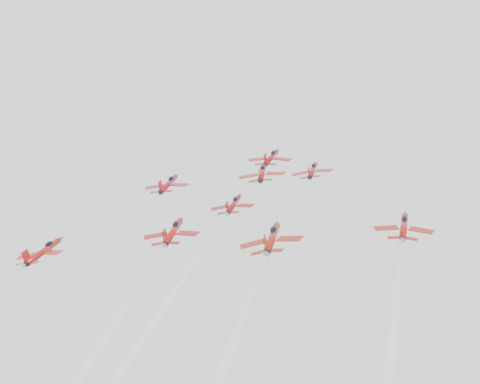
# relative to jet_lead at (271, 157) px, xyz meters

# --- Properties ---
(jet_lead) EXTENTS (10.05, 12.91, 8.04)m
(jet_lead) POSITION_rel_jet_lead_xyz_m (0.00, 0.00, 0.00)
(jet_lead) COLOR maroon
(jet_row2_left) EXTENTS (9.77, 12.55, 7.81)m
(jet_row2_left) POSITION_rel_jet_lead_xyz_m (-19.40, -13.84, -7.91)
(jet_row2_left) COLOR #AA101B
(jet_row2_center) EXTENTS (10.12, 13.00, 8.09)m
(jet_row2_center) POSITION_rel_jet_lead_xyz_m (0.13, -10.11, -5.78)
(jet_row2_center) COLOR maroon
(jet_row2_right) EXTENTS (8.81, 11.31, 7.04)m
(jet_row2_right) POSITION_rel_jet_lead_xyz_m (10.83, -10.23, -5.86)
(jet_row2_right) COLOR #AE101E
(jet_center) EXTENTS (8.41, 79.74, 46.22)m
(jet_center) POSITION_rel_jet_lead_xyz_m (-1.76, -62.17, -35.61)
(jet_center) COLOR maroon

